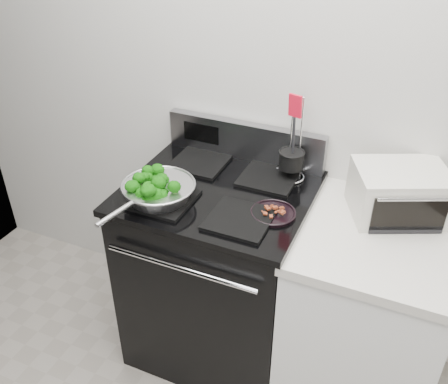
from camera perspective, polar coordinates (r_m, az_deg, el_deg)
The scene contains 8 objects.
back_wall at distance 2.15m, azimuth 10.56°, elevation 12.06°, with size 4.00×0.02×2.70m, color #B8B5AE.
gas_range at distance 2.41m, azimuth -0.58°, elevation -8.97°, with size 0.79×0.69×1.13m.
counter at distance 2.31m, azimuth 15.55°, elevation -13.77°, with size 0.62×0.68×0.92m.
skillet at distance 2.05m, azimuth -7.53°, elevation 0.20°, with size 0.31×0.48×0.07m.
broccoli_pile at distance 2.04m, azimuth -7.51°, elevation 0.65°, with size 0.24×0.24×0.08m, color #053104, non-canonical shape.
bacon_plate at distance 1.98m, azimuth 5.64°, elevation -2.15°, with size 0.18×0.18×0.04m.
utensil_holder at distance 2.19m, azimuth 7.66°, elevation 3.18°, with size 0.13×0.13×0.40m.
toaster_oven at distance 2.09m, azimuth 19.34°, elevation -0.07°, with size 0.43×0.39×0.20m.
Camera 1 is at (0.44, -0.22, 2.10)m, focal length 40.00 mm.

